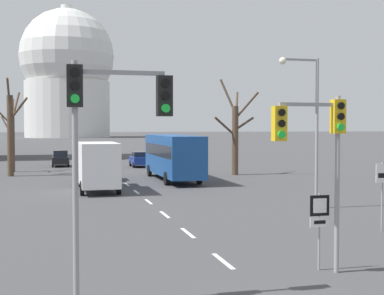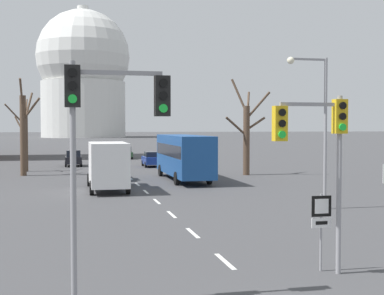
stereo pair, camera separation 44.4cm
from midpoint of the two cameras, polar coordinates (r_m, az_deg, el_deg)
The scene contains 21 objects.
lane_stripe_1 at distance 16.89m, azimuth 4.30°, elevation -12.00°, with size 0.16×2.00×0.01m, color silver.
lane_stripe_2 at distance 21.12m, azimuth 0.69°, elevation -9.10°, with size 0.16×2.00×0.01m, color silver.
lane_stripe_3 at distance 25.45m, azimuth -1.68°, elevation -7.15°, with size 0.16×2.00×0.01m, color silver.
lane_stripe_4 at distance 29.83m, azimuth -3.34°, elevation -5.76°, with size 0.16×2.00×0.01m, color silver.
lane_stripe_5 at distance 34.24m, azimuth -4.57°, elevation -4.73°, with size 0.16×2.00×0.01m, color silver.
lane_stripe_6 at distance 38.67m, azimuth -5.52°, elevation -3.93°, with size 0.16×2.00×0.01m, color silver.
lane_stripe_7 at distance 43.12m, azimuth -6.27°, elevation -3.29°, with size 0.16×2.00×0.01m, color silver.
traffic_signal_near_right at distance 15.28m, azimuth 14.22°, elevation 0.87°, with size 2.14×0.34×5.02m.
traffic_signal_near_left at distance 12.56m, azimuth -8.41°, elevation 2.90°, with size 2.44×0.34×5.66m.
route_sign_post at distance 15.92m, azimuth 14.41°, elevation -7.41°, with size 0.60×0.08×2.23m.
street_lamp_right at distance 27.55m, azimuth 13.74°, elevation 3.34°, with size 2.15×0.36×7.60m.
sedan_near_left at distance 55.29m, azimuth -3.99°, elevation -1.24°, with size 1.93×3.82×1.57m.
sedan_near_right at distance 57.37m, azimuth -12.31°, elevation -1.13°, with size 1.74×3.88×1.69m.
sedan_mid_centre at distance 69.54m, azimuth -7.05°, elevation -0.54°, with size 1.88×4.53×1.58m.
sedan_far_left at distance 42.31m, azimuth -7.94°, elevation -2.39°, with size 1.79×4.47×1.49m.
city_bus at distance 41.25m, azimuth -0.58°, elevation -0.68°, with size 2.66×10.80×3.48m.
delivery_truck at distance 35.14m, azimuth -8.65°, elevation -1.79°, with size 2.44×7.20×3.14m.
bare_tree_left_near at distance 51.63m, azimuth -17.15°, elevation 1.10°, with size 1.93×3.49×6.80m.
bare_tree_right_near at distance 46.04m, azimuth 6.12°, elevation 1.47°, with size 3.69×3.17×8.29m.
bare_tree_left_far at distance 47.27m, azimuth -17.28°, elevation 1.80°, with size 1.90×3.76×8.14m.
capitol_dome at distance 212.87m, azimuth -11.46°, elevation 7.73°, with size 35.83×35.83×50.62m.
Camera 2 is at (-4.58, -8.83, 4.16)m, focal length 50.00 mm.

